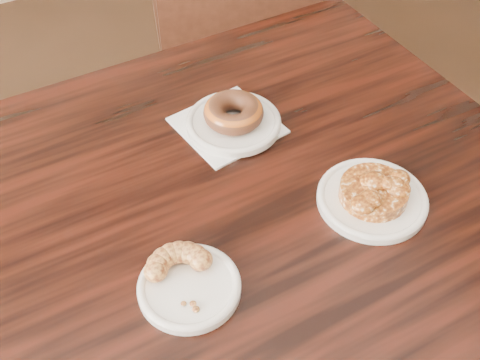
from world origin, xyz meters
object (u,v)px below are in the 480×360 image
cruller_fragment (188,279)px  apple_fritter (374,189)px  chair_far (229,34)px  glazed_donut (234,112)px  cafe_table (260,336)px

cruller_fragment → apple_fritter: bearing=3.4°
chair_far → apple_fritter: chair_far is taller
glazed_donut → cruller_fragment: glazed_donut is taller
chair_far → cruller_fragment: size_ratio=8.01×
glazed_donut → apple_fritter: 0.28m
chair_far → glazed_donut: size_ratio=8.47×
chair_far → cruller_fragment: bearing=77.7°
chair_far → cruller_fragment: (-0.54, -0.97, 0.33)m
cafe_table → apple_fritter: apple_fritter is taller
cafe_table → cruller_fragment: 0.44m
glazed_donut → apple_fritter: size_ratio=0.75×
apple_fritter → cafe_table: bearing=162.1°
cafe_table → glazed_donut: 0.46m
chair_far → apple_fritter: bearing=93.9°
cafe_table → glazed_donut: glazed_donut is taller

